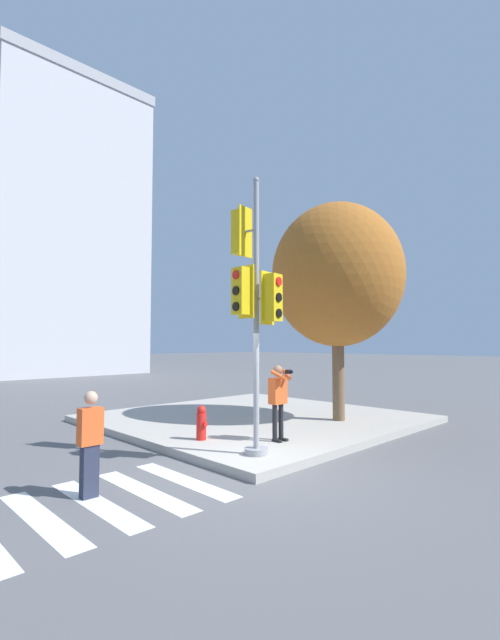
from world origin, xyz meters
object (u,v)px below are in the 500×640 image
at_px(fire_hydrant, 201,423).
at_px(street_tree, 337,275).
at_px(traffic_signal_pole, 253,294).
at_px(pedestrian_distant, 90,441).
at_px(person_photographer, 278,395).

bearing_deg(fire_hydrant, street_tree, -9.98).
height_order(street_tree, fire_hydrant, street_tree).
bearing_deg(street_tree, traffic_signal_pole, -167.27).
xyz_separation_m(traffic_signal_pole, pedestrian_distant, (-2.99, 0.46, -2.43)).
bearing_deg(pedestrian_distant, traffic_signal_pole, -8.76).
bearing_deg(street_tree, pedestrian_distant, -175.95).
xyz_separation_m(person_photographer, street_tree, (3.09, 0.52, 3.06)).
relative_size(person_photographer, fire_hydrant, 2.19).
distance_m(pedestrian_distant, fire_hydrant, 3.36).
bearing_deg(traffic_signal_pole, pedestrian_distant, 171.24).
distance_m(person_photographer, fire_hydrant, 1.81).
bearing_deg(traffic_signal_pole, fire_hydrant, 86.50).
bearing_deg(traffic_signal_pole, street_tree, 12.73).
bearing_deg(fire_hydrant, person_photographer, -47.98).
height_order(traffic_signal_pole, street_tree, street_tree).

